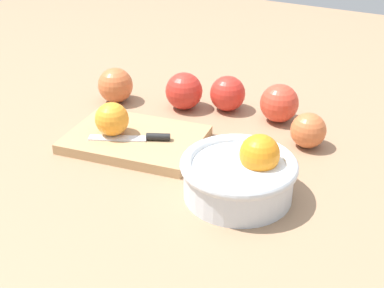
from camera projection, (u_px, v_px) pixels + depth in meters
The scene contains 11 objects.
ground_plane at pixel (171, 149), 0.99m from camera, with size 2.40×2.40×0.00m, color #997556.
bowl at pixel (240, 174), 0.83m from camera, with size 0.19×0.19×0.11m.
cutting_board at pixel (135, 140), 1.00m from camera, with size 0.26×0.18×0.02m, color tan.
orange_on_board at pixel (112, 119), 0.99m from camera, with size 0.06×0.06×0.06m, color orange.
knife at pixel (141, 137), 0.98m from camera, with size 0.15×0.08×0.01m.
apple_front_left at pixel (308, 130), 0.98m from camera, with size 0.07×0.07×0.07m, color #CC6638.
apple_front_right at pixel (115, 85), 1.17m from camera, with size 0.08×0.08×0.08m, color #CC6638.
apple_front_right_2 at pixel (184, 91), 1.13m from camera, with size 0.08×0.08×0.08m, color red.
apple_front_center at pixel (228, 94), 1.13m from camera, with size 0.08×0.08×0.08m, color red.
apple_front_left_2 at pixel (279, 103), 1.08m from camera, with size 0.08×0.08×0.08m, color #D6422D.
citrus_peel at pixel (260, 142), 1.00m from camera, with size 0.05×0.04×0.01m, color orange.
Camera 1 is at (-0.46, 0.73, 0.49)m, focal length 48.49 mm.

